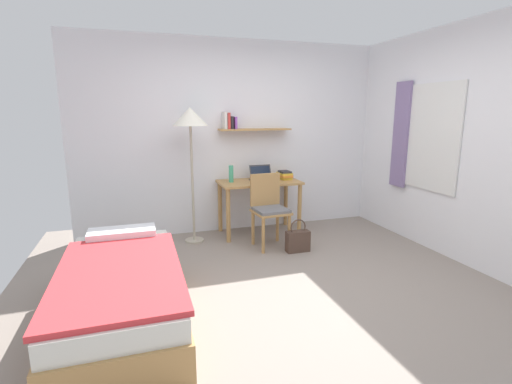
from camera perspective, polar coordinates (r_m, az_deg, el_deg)
name	(u,v)px	position (r m, az deg, el deg)	size (l,w,h in m)	color
ground_plane	(295,288)	(3.70, 6.01, -14.35)	(5.28, 5.28, 0.00)	gray
wall_back	(239,137)	(5.24, -2.67, 8.32)	(4.40, 0.27, 2.60)	white
wall_right	(472,145)	(4.59, 30.09, 6.20)	(0.10, 4.40, 2.60)	white
bed	(122,291)	(3.27, -19.77, -14.08)	(0.91, 1.89, 0.54)	#B2844C
desk	(259,191)	(5.09, 0.49, 0.23)	(1.09, 0.58, 0.73)	#B2844C
desk_chair	(269,207)	(4.62, 1.99, -2.27)	(0.44, 0.43, 0.90)	#B2844C
standing_lamp	(190,123)	(4.70, -9.99, 10.31)	(0.43, 0.43, 1.70)	#B2A893
laptop	(261,177)	(5.11, 0.81, 2.38)	(0.31, 0.22, 0.20)	#2D2D33
water_bottle	(231,174)	(4.97, -3.81, 2.79)	(0.06, 0.06, 0.23)	#42A87F
book_stack	(285,175)	(5.22, 4.37, 2.60)	(0.19, 0.26, 0.12)	gold
handbag	(298,240)	(4.55, 6.39, -7.34)	(0.28, 0.12, 0.40)	#4C382D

